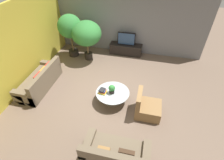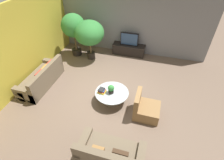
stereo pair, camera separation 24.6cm
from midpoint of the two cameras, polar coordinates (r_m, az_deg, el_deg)
The scene contains 14 objects.
ground_plane at distance 6.61m, azimuth -0.36°, elevation -4.06°, with size 24.00×24.00×0.00m, color brown.
back_wall_stone at distance 8.53m, azimuth 6.18°, elevation 18.33°, with size 7.40×0.12×3.00m, color slate.
side_wall_left at distance 7.33m, azimuth -25.64°, elevation 10.95°, with size 0.12×7.40×3.00m, color gold.
media_console at distance 8.75m, azimuth 6.27°, elevation 9.91°, with size 1.56×0.50×0.51m.
television at distance 8.49m, azimuth 6.53°, elevation 13.10°, with size 0.84×0.13×0.61m.
coffee_table at distance 6.08m, azimuth 1.13°, elevation -4.91°, with size 1.16×1.16×0.42m.
couch_by_wall at distance 7.25m, azimuth -21.01°, elevation 0.42°, with size 0.84×2.06×0.84m.
couch_near_entry at distance 4.80m, azimuth 1.09°, elevation -23.32°, with size 1.69×0.84×0.84m.
armchair_wicker at distance 5.81m, azimuth 11.99°, elevation -9.22°, with size 0.80×0.76×0.86m.
potted_palm_tall at distance 8.35m, azimuth -11.67°, elevation 16.61°, with size 1.07×1.07×2.00m.
potted_palm_corner at distance 7.98m, azimuth -6.52°, elevation 14.87°, with size 1.31×1.31×1.83m.
potted_plant_tabletop at distance 5.87m, azimuth 0.89°, elevation -2.96°, with size 0.22×0.22×0.32m.
book_stack at distance 5.97m, azimuth -2.15°, elevation -3.55°, with size 0.28×0.26×0.14m.
remote_black at distance 6.13m, azimuth 0.78°, elevation -2.75°, with size 0.04×0.16×0.02m, color black.
Camera 2 is at (1.50, -4.55, 4.56)m, focal length 28.00 mm.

